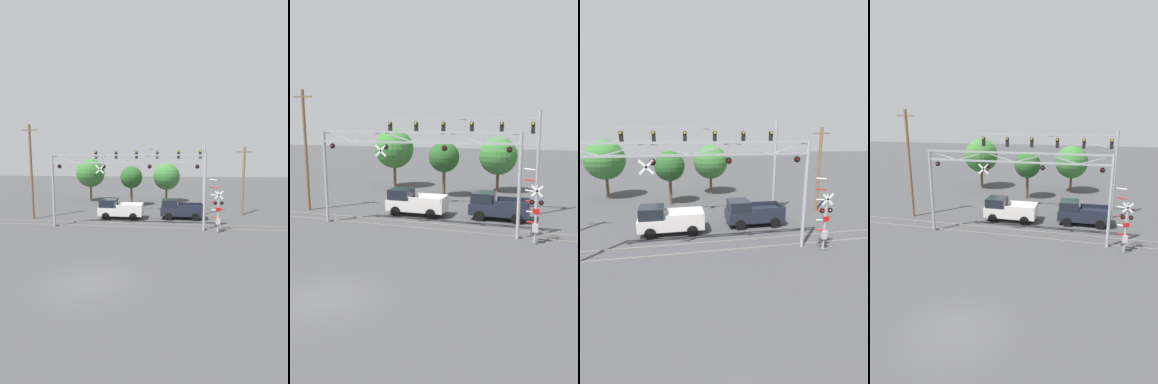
% 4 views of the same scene
% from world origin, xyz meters
% --- Properties ---
extents(rail_track_near, '(80.00, 0.08, 0.10)m').
position_xyz_m(rail_track_near, '(0.00, 11.65, 0.05)').
color(rail_track_near, gray).
rests_on(rail_track_near, ground_plane).
extents(rail_track_far, '(80.00, 0.08, 0.10)m').
position_xyz_m(rail_track_far, '(0.00, 13.08, 0.05)').
color(rail_track_far, gray).
rests_on(rail_track_far, ground_plane).
extents(crossing_gantry, '(14.83, 0.28, 7.08)m').
position_xyz_m(crossing_gantry, '(-0.02, 11.36, 5.04)').
color(crossing_gantry, '#9EA0A5').
rests_on(crossing_gantry, ground_plane).
extents(crossing_signal_mast, '(1.30, 0.35, 4.86)m').
position_xyz_m(crossing_signal_mast, '(8.39, 10.66, 1.87)').
color(crossing_signal_mast, '#9EA0A5').
rests_on(crossing_signal_mast, ground_plane).
extents(traffic_signal_span, '(13.85, 0.39, 8.61)m').
position_xyz_m(traffic_signal_span, '(4.00, 18.71, 6.28)').
color(traffic_signal_span, '#9EA0A5').
rests_on(traffic_signal_span, ground_plane).
extents(pickup_truck_lead, '(4.93, 2.35, 2.17)m').
position_xyz_m(pickup_truck_lead, '(-1.70, 15.59, 1.05)').
color(pickup_truck_lead, silver).
rests_on(pickup_truck_lead, ground_plane).
extents(pickup_truck_following, '(4.71, 2.35, 2.17)m').
position_xyz_m(pickup_truck_following, '(5.15, 16.18, 1.05)').
color(pickup_truck_following, '#1E2333').
rests_on(pickup_truck_following, ground_plane).
extents(utility_pole_right, '(1.80, 0.28, 8.15)m').
position_xyz_m(utility_pole_right, '(12.76, 19.02, 4.22)').
color(utility_pole_right, brown).
rests_on(utility_pole_right, ground_plane).
extents(background_tree_beyond_span, '(3.18, 3.18, 5.76)m').
position_xyz_m(background_tree_beyond_span, '(-1.53, 24.08, 4.14)').
color(background_tree_beyond_span, brown).
rests_on(background_tree_beyond_span, ground_plane).
extents(background_tree_far_left_verge, '(4.59, 4.59, 6.89)m').
position_xyz_m(background_tree_far_left_verge, '(-8.89, 28.09, 4.59)').
color(background_tree_far_left_verge, brown).
rests_on(background_tree_far_left_verge, ground_plane).
extents(background_tree_far_right_verge, '(4.22, 4.22, 6.17)m').
position_xyz_m(background_tree_far_right_verge, '(3.46, 28.39, 4.05)').
color(background_tree_far_right_verge, brown).
rests_on(background_tree_far_right_verge, ground_plane).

